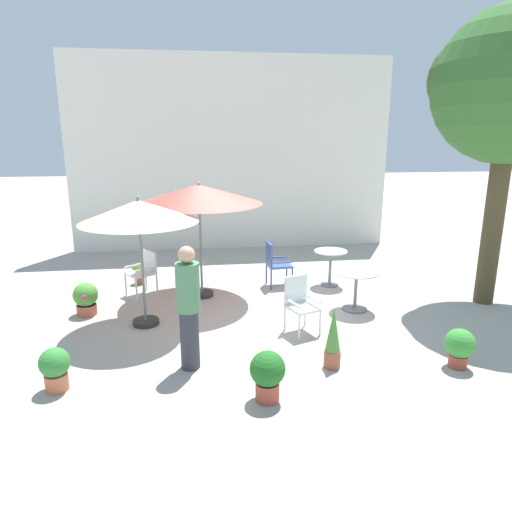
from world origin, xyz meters
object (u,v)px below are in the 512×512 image
potted_plant_6 (187,269)px  standing_person (189,307)px  patio_chair_1 (300,301)px  potted_plant_1 (139,272)px  potted_plant_5 (267,373)px  potted_plant_2 (460,346)px  patio_chair_0 (275,262)px  patio_chair_2 (144,270)px  patio_umbrella_0 (199,195)px  patio_umbrella_1 (139,213)px  potted_plant_3 (333,339)px  cafe_table_0 (330,261)px  cafe_table_1 (356,283)px  potted_plant_0 (55,367)px  potted_plant_4 (86,298)px

potted_plant_6 → standing_person: bearing=-88.8°
patio_chair_1 → potted_plant_1: patio_chair_1 is taller
potted_plant_5 → potted_plant_2: bearing=9.4°
patio_chair_0 → standing_person: bearing=-118.1°
patio_chair_2 → patio_chair_0: bearing=4.0°
patio_umbrella_0 → patio_umbrella_1: 1.63m
patio_chair_2 → standing_person: (0.91, -3.12, 0.37)m
potted_plant_2 → potted_plant_3: 1.74m
patio_chair_0 → cafe_table_0: bearing=-5.5°
patio_chair_2 → potted_plant_6: 1.07m
potted_plant_3 → potted_plant_1: bearing=126.4°
patio_chair_0 → standing_person: size_ratio=0.55×
patio_umbrella_0 → patio_chair_2: (-1.13, 0.21, -1.49)m
potted_plant_2 → potted_plant_3: (-1.73, 0.23, 0.10)m
cafe_table_0 → patio_umbrella_0: bearing=-173.9°
potted_plant_5 → patio_chair_2: bearing=114.3°
patio_umbrella_1 → potted_plant_3: bearing=-34.7°
cafe_table_1 → potted_plant_5: (-2.07, -2.72, -0.16)m
cafe_table_1 → potted_plant_1: (-4.10, 2.10, -0.27)m
cafe_table_1 → potted_plant_0: size_ratio=1.45×
cafe_table_1 → patio_chair_1: patio_chair_1 is taller
patio_chair_0 → patio_chair_2: 2.69m
cafe_table_1 → potted_plant_2: 2.37m
cafe_table_0 → cafe_table_1: cafe_table_0 is taller
cafe_table_0 → potted_plant_5: (-2.01, -4.14, -0.17)m
potted_plant_0 → patio_umbrella_0: bearing=60.0°
patio_umbrella_1 → potted_plant_6: 2.77m
patio_chair_2 → potted_plant_5: (1.83, -4.07, -0.17)m
patio_umbrella_1 → patio_chair_0: size_ratio=2.29×
patio_chair_0 → potted_plant_6: bearing=166.2°
patio_umbrella_0 → cafe_table_0: patio_umbrella_0 is taller
patio_chair_1 → potted_plant_0: (-3.43, -1.34, -0.21)m
potted_plant_3 → standing_person: (-1.94, 0.26, 0.48)m
potted_plant_0 → standing_person: size_ratio=0.33×
patio_chair_2 → potted_plant_2: (4.57, -3.61, -0.21)m
patio_chair_0 → patio_umbrella_0: bearing=-165.5°
patio_umbrella_0 → potted_plant_2: patio_umbrella_0 is taller
cafe_table_0 → patio_chair_1: size_ratio=0.83×
potted_plant_2 → cafe_table_1: bearing=106.5°
patio_umbrella_1 → cafe_table_0: (3.69, 1.59, -1.38)m
patio_umbrella_1 → patio_umbrella_0: bearing=53.1°
cafe_table_0 → potted_plant_4: size_ratio=1.30×
patio_umbrella_0 → standing_person: patio_umbrella_0 is taller
patio_chair_1 → potted_plant_2: (1.90, -1.48, -0.20)m
cafe_table_0 → patio_chair_2: patio_chair_2 is taller
potted_plant_1 → cafe_table_1: bearing=-27.1°
patio_chair_0 → patio_chair_2: size_ratio=1.07×
potted_plant_3 → potted_plant_5: potted_plant_3 is taller
cafe_table_0 → standing_person: 4.35m
patio_chair_1 → potted_plant_2: patio_chair_1 is taller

